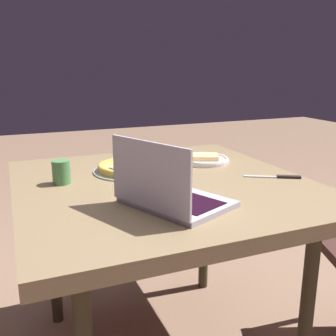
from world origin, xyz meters
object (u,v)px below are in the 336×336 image
at_px(pizza_plate, 204,159).
at_px(table_knife, 278,177).
at_px(laptop, 169,194).
at_px(drink_cup, 61,172).
at_px(pizza_tray, 131,167).
at_px(dining_table, 163,198).

xyz_separation_m(pizza_plate, table_knife, (-0.15, 0.35, -0.01)).
distance_m(laptop, drink_cup, 0.47).
bearing_deg(laptop, drink_cup, -54.41).
height_order(pizza_tray, table_knife, pizza_tray).
height_order(laptop, pizza_tray, laptop).
relative_size(pizza_plate, pizza_tray, 0.72).
bearing_deg(laptop, dining_table, -108.05).
relative_size(pizza_plate, drink_cup, 2.55).
xyz_separation_m(laptop, pizza_tray, (-0.02, -0.45, -0.03)).
relative_size(laptop, pizza_tray, 1.25).
relative_size(dining_table, laptop, 2.84).
height_order(dining_table, table_knife, table_knife).
distance_m(laptop, table_knife, 0.54).
height_order(pizza_plate, table_knife, pizza_plate).
bearing_deg(dining_table, table_knife, 163.91).
xyz_separation_m(dining_table, pizza_tray, (0.07, -0.19, 0.08)).
xyz_separation_m(dining_table, laptop, (0.09, 0.26, 0.11)).
height_order(pizza_plate, drink_cup, drink_cup).
distance_m(dining_table, laptop, 0.30).
xyz_separation_m(pizza_plate, drink_cup, (0.65, 0.10, 0.03)).
distance_m(dining_table, drink_cup, 0.40).
bearing_deg(table_knife, laptop, 14.68).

